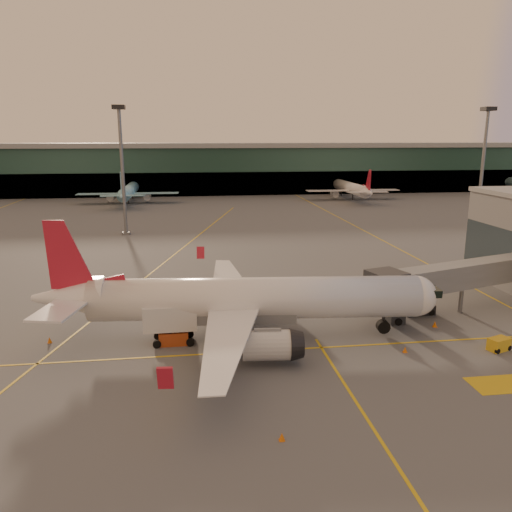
{
  "coord_description": "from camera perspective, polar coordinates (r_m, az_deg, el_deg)",
  "views": [
    {
      "loc": [
        -7.05,
        -37.74,
        19.4
      ],
      "look_at": [
        1.09,
        22.27,
        5.0
      ],
      "focal_mm": 35.0,
      "sensor_mm": 36.0,
      "label": 1
    }
  ],
  "objects": [
    {
      "name": "cone_nose",
      "position": [
        56.12,
        19.76,
        -7.34
      ],
      "size": [
        0.5,
        0.5,
        0.63
      ],
      "color": "orange",
      "rests_on": "ground"
    },
    {
      "name": "cone_wing_right",
      "position": [
        34.87,
        2.98,
        -19.93
      ],
      "size": [
        0.43,
        0.43,
        0.55
      ],
      "color": "orange",
      "rests_on": "ground"
    },
    {
      "name": "mast_east_near",
      "position": [
        117.56,
        24.54,
        9.98
      ],
      "size": [
        2.4,
        2.4,
        25.6
      ],
      "color": "slate",
      "rests_on": "ground"
    },
    {
      "name": "jet_bridge",
      "position": [
        61.84,
        23.43,
        -2.08
      ],
      "size": [
        25.24,
        10.54,
        5.9
      ],
      "color": "slate",
      "rests_on": "ground"
    },
    {
      "name": "gpu_cart",
      "position": [
        52.5,
        26.02,
        -9.06
      ],
      "size": [
        2.33,
        1.83,
        1.19
      ],
      "rotation": [
        0.0,
        0.0,
        0.34
      ],
      "color": "gold",
      "rests_on": "ground"
    },
    {
      "name": "main_airplane",
      "position": [
        48.98,
        -1.68,
        -5.09
      ],
      "size": [
        39.65,
        35.79,
        11.96
      ],
      "rotation": [
        0.0,
        0.0,
        -0.09
      ],
      "color": "white",
      "rests_on": "ground"
    },
    {
      "name": "taxi_markings",
      "position": [
        84.49,
        -7.7,
        -0.02
      ],
      "size": [
        100.12,
        173.0,
        0.01
      ],
      "color": "gold",
      "rests_on": "ground"
    },
    {
      "name": "catering_truck",
      "position": [
        48.95,
        -9.69,
        -7.37
      ],
      "size": [
        5.06,
        2.34,
        3.9
      ],
      "rotation": [
        0.0,
        0.0,
        0.01
      ],
      "color": "#9D3A16",
      "rests_on": "ground"
    },
    {
      "name": "cone_tail",
      "position": [
        52.95,
        -22.52,
        -8.88
      ],
      "size": [
        0.44,
        0.44,
        0.56
      ],
      "color": "orange",
      "rests_on": "ground"
    },
    {
      "name": "pushback_tug",
      "position": [
        59.46,
        18.02,
        -5.62
      ],
      "size": [
        3.49,
        1.94,
        1.78
      ],
      "rotation": [
        0.0,
        0.0,
        0.02
      ],
      "color": "black",
      "rests_on": "ground"
    },
    {
      "name": "cone_wing_left",
      "position": [
        65.99,
        -3.81,
        -3.47
      ],
      "size": [
        0.5,
        0.5,
        0.64
      ],
      "color": "orange",
      "rests_on": "ground"
    },
    {
      "name": "terminal",
      "position": [
        179.99,
        -5.55,
        9.93
      ],
      "size": [
        400.0,
        20.0,
        17.6
      ],
      "color": "#19382D",
      "rests_on": "ground"
    },
    {
      "name": "distant_aircraft_row",
      "position": [
        157.57,
        -12.81,
        5.97
      ],
      "size": [
        290.0,
        34.0,
        13.0
      ],
      "color": "#81C0D8",
      "rests_on": "ground"
    },
    {
      "name": "cone_fwd",
      "position": [
        48.99,
        16.67,
        -10.22
      ],
      "size": [
        0.43,
        0.43,
        0.54
      ],
      "color": "orange",
      "rests_on": "ground"
    },
    {
      "name": "ground",
      "position": [
        43.02,
        2.62,
        -13.44
      ],
      "size": [
        600.0,
        600.0,
        0.0
      ],
      "primitive_type": "plane",
      "color": "#4C4F54",
      "rests_on": "ground"
    },
    {
      "name": "mast_west_near",
      "position": [
        104.65,
        -15.08,
        10.44
      ],
      "size": [
        2.4,
        2.4,
        25.6
      ],
      "color": "slate",
      "rests_on": "ground"
    }
  ]
}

